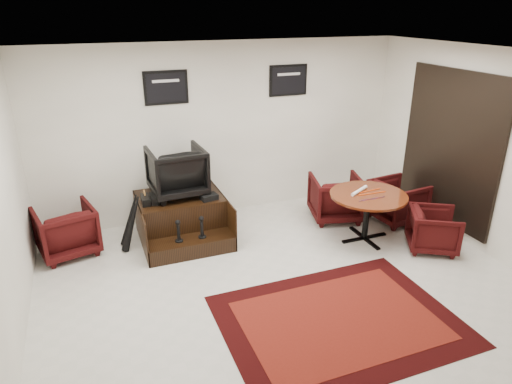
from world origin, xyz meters
TOP-DOWN VIEW (x-y plane):
  - ground at (0.00, 0.00)m, footprint 6.00×6.00m
  - room_shell at (0.41, 0.12)m, footprint 6.02×5.02m
  - area_rug at (0.26, -0.83)m, footprint 2.59×1.94m
  - shine_podium at (-0.93, 1.80)m, footprint 1.26×1.29m
  - shine_chair at (-0.93, 1.93)m, footprint 0.82×0.77m
  - shoes_pair at (-1.38, 1.76)m, footprint 0.24×0.30m
  - polish_kit at (-0.55, 1.57)m, footprint 0.27×0.21m
  - umbrella_black at (-1.68, 1.64)m, footprint 0.32×0.12m
  - umbrella_hooked at (-1.68, 1.84)m, footprint 0.30×0.11m
  - armchair_side at (-2.55, 1.89)m, footprint 0.90×0.87m
  - meeting_table at (1.62, 0.73)m, footprint 1.12×1.12m
  - table_chair_back at (1.57, 1.54)m, footprint 0.95×0.91m
  - table_chair_window at (2.47, 1.11)m, footprint 0.76×0.80m
  - table_chair_corner at (2.35, 0.13)m, footprint 0.85×0.87m
  - paper_roll at (1.54, 0.85)m, footprint 0.39×0.25m
  - table_clutter at (1.65, 0.72)m, footprint 0.57×0.32m

SIDE VIEW (x-z plane):
  - ground at x=0.00m, z-range 0.00..0.00m
  - area_rug at x=0.26m, z-range 0.00..0.01m
  - shine_podium at x=-0.93m, z-range -0.02..0.62m
  - table_chair_corner at x=2.35m, z-range 0.00..0.67m
  - table_chair_window at x=2.47m, z-range 0.00..0.75m
  - armchair_side at x=-2.55m, z-range 0.00..0.78m
  - umbrella_hooked at x=-1.68m, z-range 0.00..0.80m
  - table_chair_back at x=1.57m, z-range 0.00..0.80m
  - umbrella_black at x=-1.68m, z-range 0.00..0.85m
  - meeting_table at x=1.62m, z-range 0.28..1.01m
  - polish_kit at x=-0.55m, z-range 0.65..0.73m
  - shoes_pair at x=-1.38m, z-range 0.65..0.76m
  - table_clutter at x=1.65m, z-range 0.73..0.74m
  - paper_roll at x=1.54m, z-range 0.73..0.78m
  - shine_chair at x=-0.93m, z-range 0.65..1.45m
  - room_shell at x=0.41m, z-range 0.38..3.19m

